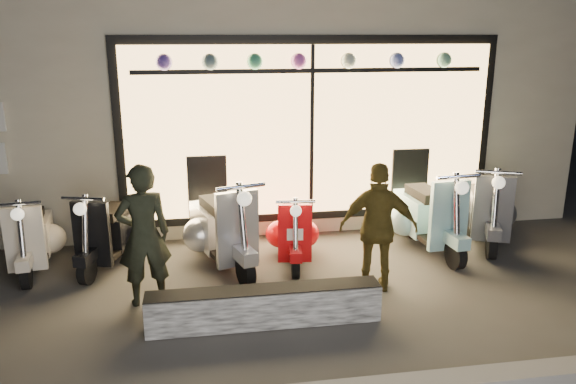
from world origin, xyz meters
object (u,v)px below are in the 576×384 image
object	(u,v)px
scooter_red	(293,230)
man	(144,235)
scooter_silver	(221,227)
woman	(378,228)
graffiti_barrier	(265,306)

from	to	relation	value
scooter_red	man	world-z (taller)	man
scooter_silver	man	size ratio (longest dim) A/B	1.03
scooter_silver	woman	size ratio (longest dim) A/B	1.08
man	scooter_silver	bearing A→B (deg)	-142.71
scooter_silver	scooter_red	distance (m)	0.96
woman	graffiti_barrier	bearing A→B (deg)	38.68
man	woman	size ratio (longest dim) A/B	1.05
man	woman	distance (m)	2.62
scooter_silver	woman	distance (m)	2.10
scooter_red	woman	size ratio (longest dim) A/B	0.87
scooter_red	man	xyz separation A→B (m)	(-1.82, -1.05, 0.42)
graffiti_barrier	woman	distance (m)	1.62
graffiti_barrier	man	bearing A→B (deg)	150.23
man	woman	xyz separation A→B (m)	(2.62, -0.08, -0.04)
scooter_silver	woman	xyz separation A→B (m)	(1.75, -1.13, 0.29)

